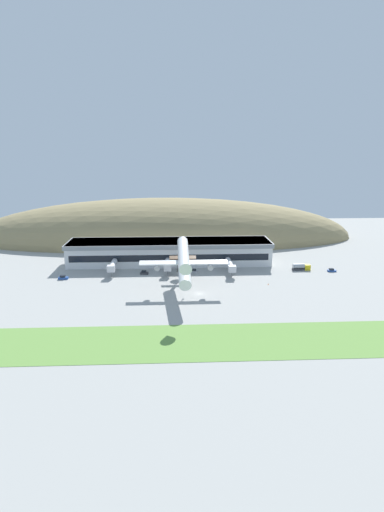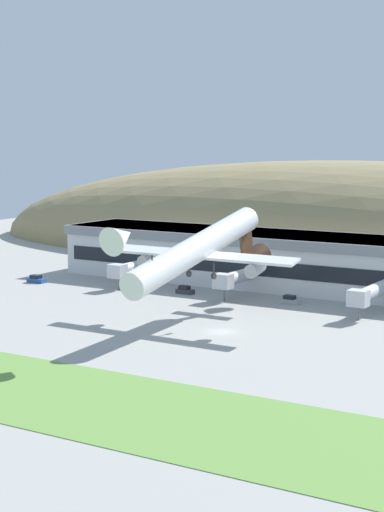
% 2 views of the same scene
% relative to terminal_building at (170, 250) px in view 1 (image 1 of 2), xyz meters
% --- Properties ---
extents(ground_plane, '(340.66, 340.66, 0.00)m').
position_rel_terminal_building_xyz_m(ground_plane, '(11.83, -44.52, -6.42)').
color(ground_plane, '#9E9E99').
extents(grass_strip_foreground, '(306.59, 23.72, 0.08)m').
position_rel_terminal_building_xyz_m(grass_strip_foreground, '(11.83, -85.24, -6.38)').
color(grass_strip_foreground, '#669342').
rests_on(grass_strip_foreground, ground_plane).
extents(hill_backdrop, '(240.83, 78.04, 51.11)m').
position_rel_terminal_building_xyz_m(hill_backdrop, '(-4.85, 56.79, -6.42)').
color(hill_backdrop, '#8E7F56').
rests_on(hill_backdrop, ground_plane).
extents(terminal_building, '(100.25, 20.19, 11.33)m').
position_rel_terminal_building_xyz_m(terminal_building, '(0.00, 0.00, 0.00)').
color(terminal_building, silver).
rests_on(terminal_building, ground_plane).
extents(jetway_0, '(3.38, 13.82, 5.43)m').
position_rel_terminal_building_xyz_m(jetway_0, '(-25.96, -17.23, -2.43)').
color(jetway_0, silver).
rests_on(jetway_0, ground_plane).
extents(jetway_1, '(3.38, 13.45, 5.43)m').
position_rel_terminal_building_xyz_m(jetway_1, '(-0.87, -17.03, -2.43)').
color(jetway_1, silver).
rests_on(jetway_1, ground_plane).
extents(jetway_2, '(3.38, 16.72, 5.43)m').
position_rel_terminal_building_xyz_m(jetway_2, '(27.80, -18.76, -2.42)').
color(jetway_2, silver).
rests_on(jetway_2, ground_plane).
extents(cargo_airplane, '(35.05, 48.42, 13.63)m').
position_rel_terminal_building_xyz_m(cargo_airplane, '(5.89, -41.99, 6.37)').
color(cargo_airplane, white).
extents(service_car_0, '(4.00, 2.12, 1.43)m').
position_rel_terminal_building_xyz_m(service_car_0, '(75.62, -18.15, -5.82)').
color(service_car_0, '#264C99').
rests_on(service_car_0, ground_plane).
extents(service_car_1, '(3.80, 2.04, 1.67)m').
position_rel_terminal_building_xyz_m(service_car_1, '(-11.63, -18.22, -5.73)').
color(service_car_1, '#333338').
rests_on(service_car_1, ground_plane).
extents(service_car_2, '(3.92, 2.07, 1.68)m').
position_rel_terminal_building_xyz_m(service_car_2, '(11.27, -16.86, -5.72)').
color(service_car_2, '#999EA3').
rests_on(service_car_2, ground_plane).
extents(service_car_3, '(4.23, 1.95, 1.70)m').
position_rel_terminal_building_xyz_m(service_car_3, '(-46.73, -23.66, -5.72)').
color(service_car_3, '#264C99').
rests_on(service_car_3, ground_plane).
extents(fuel_truck, '(8.44, 2.38, 3.12)m').
position_rel_terminal_building_xyz_m(fuel_truck, '(62.04, -15.18, -4.94)').
color(fuel_truck, gold).
rests_on(fuel_truck, ground_plane).
extents(traffic_cone_0, '(0.52, 0.52, 0.58)m').
position_rel_terminal_building_xyz_m(traffic_cone_0, '(41.76, -35.11, -6.14)').
color(traffic_cone_0, orange).
rests_on(traffic_cone_0, ground_plane).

